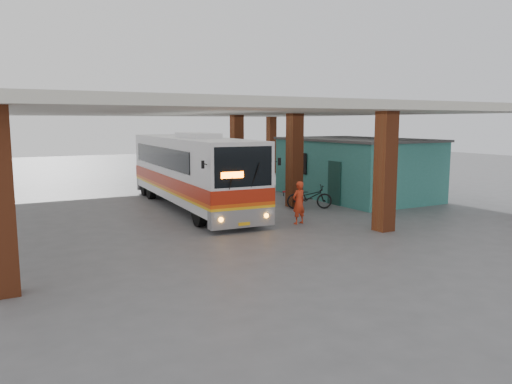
{
  "coord_description": "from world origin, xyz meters",
  "views": [
    {
      "loc": [
        -9.77,
        -16.51,
        3.98
      ],
      "look_at": [
        -0.7,
        0.0,
        1.31
      ],
      "focal_mm": 35.0,
      "sensor_mm": 36.0,
      "label": 1
    }
  ],
  "objects_px": {
    "pedestrian": "(299,203)",
    "motorcycle": "(309,197)",
    "coach_bus": "(191,171)",
    "red_chair": "(289,189)"
  },
  "relations": [
    {
      "from": "pedestrian",
      "to": "motorcycle",
      "type": "bearing_deg",
      "value": -142.63
    },
    {
      "from": "coach_bus",
      "to": "pedestrian",
      "type": "relative_size",
      "value": 7.21
    },
    {
      "from": "motorcycle",
      "to": "red_chair",
      "type": "distance_m",
      "value": 4.07
    },
    {
      "from": "coach_bus",
      "to": "motorcycle",
      "type": "distance_m",
      "value": 5.57
    },
    {
      "from": "motorcycle",
      "to": "pedestrian",
      "type": "relative_size",
      "value": 1.25
    },
    {
      "from": "pedestrian",
      "to": "red_chair",
      "type": "height_order",
      "value": "pedestrian"
    },
    {
      "from": "motorcycle",
      "to": "pedestrian",
      "type": "height_order",
      "value": "pedestrian"
    },
    {
      "from": "motorcycle",
      "to": "pedestrian",
      "type": "xyz_separation_m",
      "value": [
        -2.32,
        -2.6,
        0.29
      ]
    },
    {
      "from": "coach_bus",
      "to": "red_chair",
      "type": "bearing_deg",
      "value": 12.56
    },
    {
      "from": "motorcycle",
      "to": "pedestrian",
      "type": "distance_m",
      "value": 3.5
    }
  ]
}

